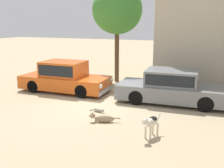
{
  "coord_description": "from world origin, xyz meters",
  "views": [
    {
      "loc": [
        4.61,
        -8.93,
        3.29
      ],
      "look_at": [
        0.77,
        0.2,
        0.9
      ],
      "focal_mm": 40.66,
      "sensor_mm": 36.0,
      "label": 1
    }
  ],
  "objects_px": {
    "stray_dog_tan": "(102,118)",
    "acacia_tree_left": "(117,10)",
    "parked_sedan_second": "(172,86)",
    "stray_dog_spotted": "(151,122)",
    "stray_cat": "(99,110)",
    "parked_sedan_nearest": "(65,77)"
  },
  "relations": [
    {
      "from": "parked_sedan_second",
      "to": "stray_dog_tan",
      "type": "relative_size",
      "value": 4.51
    },
    {
      "from": "stray_dog_spotted",
      "to": "stray_cat",
      "type": "bearing_deg",
      "value": -101.05
    },
    {
      "from": "stray_cat",
      "to": "parked_sedan_nearest",
      "type": "bearing_deg",
      "value": 154.21
    },
    {
      "from": "stray_cat",
      "to": "parked_sedan_second",
      "type": "bearing_deg",
      "value": 55.64
    },
    {
      "from": "parked_sedan_nearest",
      "to": "acacia_tree_left",
      "type": "relative_size",
      "value": 0.86
    },
    {
      "from": "stray_dog_tan",
      "to": "acacia_tree_left",
      "type": "height_order",
      "value": "acacia_tree_left"
    },
    {
      "from": "stray_dog_spotted",
      "to": "stray_cat",
      "type": "distance_m",
      "value": 2.77
    },
    {
      "from": "parked_sedan_nearest",
      "to": "parked_sedan_second",
      "type": "xyz_separation_m",
      "value": [
        5.16,
        0.2,
        -0.04
      ]
    },
    {
      "from": "parked_sedan_second",
      "to": "stray_dog_tan",
      "type": "bearing_deg",
      "value": -123.24
    },
    {
      "from": "parked_sedan_second",
      "to": "stray_cat",
      "type": "relative_size",
      "value": 7.45
    },
    {
      "from": "stray_dog_spotted",
      "to": "parked_sedan_second",
      "type": "bearing_deg",
      "value": -159.76
    },
    {
      "from": "parked_sedan_second",
      "to": "stray_dog_spotted",
      "type": "relative_size",
      "value": 5.03
    },
    {
      "from": "acacia_tree_left",
      "to": "stray_dog_spotted",
      "type": "bearing_deg",
      "value": -60.62
    },
    {
      "from": "stray_dog_spotted",
      "to": "stray_cat",
      "type": "height_order",
      "value": "stray_dog_spotted"
    },
    {
      "from": "stray_dog_tan",
      "to": "acacia_tree_left",
      "type": "distance_m",
      "value": 7.36
    },
    {
      "from": "stray_dog_spotted",
      "to": "acacia_tree_left",
      "type": "relative_size",
      "value": 0.18
    },
    {
      "from": "parked_sedan_second",
      "to": "stray_cat",
      "type": "bearing_deg",
      "value": -139.08
    },
    {
      "from": "parked_sedan_nearest",
      "to": "stray_dog_spotted",
      "type": "relative_size",
      "value": 4.81
    },
    {
      "from": "stray_dog_tan",
      "to": "acacia_tree_left",
      "type": "bearing_deg",
      "value": -93.62
    },
    {
      "from": "stray_dog_spotted",
      "to": "acacia_tree_left",
      "type": "xyz_separation_m",
      "value": [
        -3.68,
        6.53,
        3.48
      ]
    },
    {
      "from": "stray_dog_tan",
      "to": "parked_sedan_nearest",
      "type": "bearing_deg",
      "value": -61.93
    },
    {
      "from": "stray_dog_tan",
      "to": "acacia_tree_left",
      "type": "relative_size",
      "value": 0.2
    }
  ]
}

